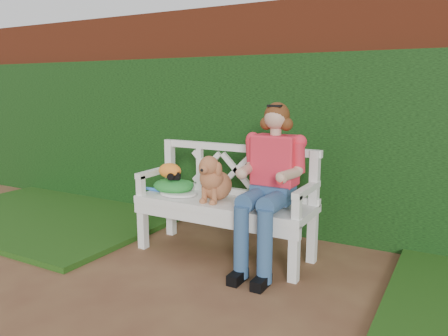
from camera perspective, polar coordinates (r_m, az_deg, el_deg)
The scene contains 11 objects.
ground at distance 3.02m, azimuth -4.22°, elevation -17.22°, with size 60.00×60.00×0.00m, color #532F20.
brick_wall at distance 4.39m, azimuth 9.43°, elevation 6.43°, with size 10.00×0.30×2.20m, color maroon.
ivy_hedge at distance 4.21m, azimuth 8.31°, elevation 2.87°, with size 10.00×0.18×1.70m, color #1D5117.
grass_left at distance 5.17m, azimuth -21.27°, elevation -5.65°, with size 2.60×2.00×0.05m, color black.
garden_bench at distance 3.71m, azimuth -0.00°, elevation -7.77°, with size 1.58×0.60×0.48m, color white, non-canonical shape.
seated_woman at distance 3.40m, azimuth 6.33°, elevation -3.10°, with size 0.51×0.68×1.21m, color #DA3D5C, non-canonical shape.
dog at distance 3.58m, azimuth -1.17°, elevation -1.23°, with size 0.26×0.35×0.39m, color #B5613B, non-canonical shape.
tennis_racket at distance 3.84m, azimuth -6.34°, elevation -3.21°, with size 0.65×0.27×0.03m, color white, non-canonical shape.
green_bag at distance 3.90m, azimuth -6.66°, elevation -2.29°, with size 0.38×0.29×0.13m, color #39862F, non-canonical shape.
camera_item at distance 3.85m, azimuth -6.50°, elevation -0.95°, with size 0.10×0.08×0.07m, color black.
baseball_glove at distance 3.88m, azimuth -7.08°, elevation -0.36°, with size 0.22×0.16×0.14m, color orange.
Camera 1 is at (1.49, -2.22, 1.41)m, focal length 35.00 mm.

